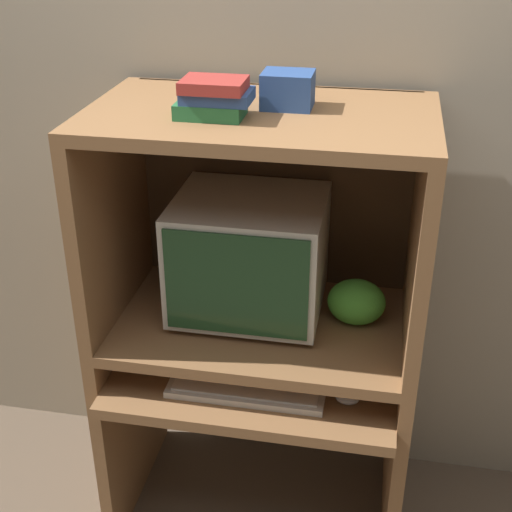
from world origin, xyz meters
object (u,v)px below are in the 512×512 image
at_px(snack_bag, 356,302).
at_px(book_stack, 214,98).
at_px(crt_monitor, 249,255).
at_px(storage_box, 288,90).
at_px(keyboard, 246,389).
at_px(mouse, 347,398).

relative_size(snack_bag, book_stack, 0.91).
distance_m(crt_monitor, storage_box, 0.52).
relative_size(keyboard, storage_box, 3.42).
xyz_separation_m(keyboard, snack_bag, (0.30, 0.23, 0.20)).
relative_size(crt_monitor, storage_box, 3.30).
height_order(keyboard, mouse, mouse).
height_order(book_stack, storage_box, book_stack).
xyz_separation_m(keyboard, mouse, (0.30, 0.01, 0.00)).
bearing_deg(keyboard, snack_bag, 37.80).
relative_size(keyboard, snack_bag, 2.65).
relative_size(crt_monitor, snack_bag, 2.55).
xyz_separation_m(snack_bag, storage_box, (-0.22, 0.01, 0.63)).
xyz_separation_m(crt_monitor, keyboard, (0.04, -0.24, -0.32)).
relative_size(mouse, book_stack, 0.35).
bearing_deg(crt_monitor, book_stack, -116.22).
relative_size(snack_bag, storage_box, 1.29).
height_order(crt_monitor, keyboard, crt_monitor).
bearing_deg(book_stack, keyboard, -47.21).
relative_size(keyboard, book_stack, 2.40).
bearing_deg(mouse, keyboard, -178.45).
distance_m(keyboard, storage_box, 0.86).
bearing_deg(crt_monitor, snack_bag, -2.02).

